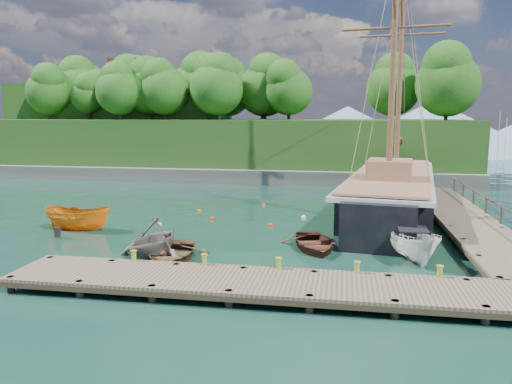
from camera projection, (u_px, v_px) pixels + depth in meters
ground at (252, 247)px, 24.86m from camera, size 160.00×160.00×0.00m
dock_near at (274, 285)px, 18.13m from camera, size 20.00×3.20×1.10m
dock_east at (463, 218)px, 29.65m from camera, size 3.20×24.00×1.10m
bollard_0 at (134, 275)px, 20.58m from camera, size 0.26×0.26×0.45m
bollard_1 at (205, 279)px, 20.07m from camera, size 0.26×0.26×0.45m
bollard_2 at (279, 283)px, 19.56m from camera, size 0.26×0.26×0.45m
bollard_3 at (356, 288)px, 19.04m from camera, size 0.26×0.26×0.45m
bollard_4 at (439, 293)px, 18.53m from camera, size 0.26×0.26×0.45m
rowboat_0 at (171, 260)px, 22.63m from camera, size 3.16×4.29×0.86m
rowboat_1 at (154, 257)px, 23.21m from camera, size 3.92×4.31×1.97m
rowboat_2 at (314, 249)px, 24.54m from camera, size 3.84×4.64×0.83m
motorboat_orange at (79, 230)px, 28.59m from camera, size 4.21×1.80×1.59m
cabin_boat_white at (411, 259)px, 22.78m from camera, size 2.76×4.71×1.71m
schooner at (392, 195)px, 33.54m from camera, size 8.18×28.10×20.77m
mooring_buoy_0 at (160, 225)px, 29.88m from camera, size 0.30×0.30×0.30m
mooring_buoy_1 at (212, 219)px, 31.49m from camera, size 0.29×0.29×0.29m
mooring_buoy_2 at (271, 226)px, 29.59m from camera, size 0.34×0.34×0.34m
mooring_buoy_3 at (304, 218)px, 31.91m from camera, size 0.31×0.31×0.31m
mooring_buoy_4 at (199, 211)px, 34.08m from camera, size 0.29×0.29×0.29m
mooring_buoy_5 at (264, 205)px, 36.31m from camera, size 0.28×0.28×0.28m
headland at (190, 123)px, 56.72m from camera, size 51.00×19.31×12.90m
distant_ridge at (344, 126)px, 91.58m from camera, size 117.00×40.00×10.00m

